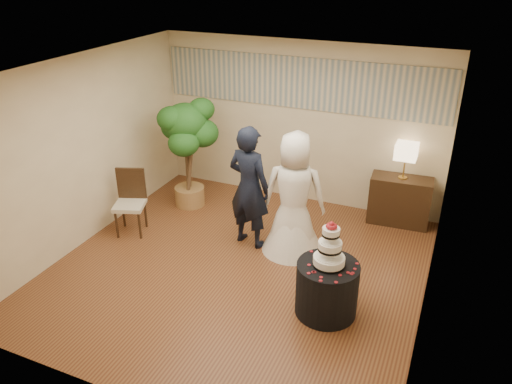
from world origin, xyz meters
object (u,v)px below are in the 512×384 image
at_px(groom, 249,187).
at_px(wedding_cake, 330,244).
at_px(bride, 294,194).
at_px(console, 399,201).
at_px(side_chair, 129,203).
at_px(ficus_tree, 187,153).
at_px(cake_table, 327,289).
at_px(table_lamp, 405,161).

bearing_deg(groom, wedding_cake, 155.06).
relative_size(bride, wedding_cake, 3.13).
bearing_deg(console, side_chair, -156.33).
height_order(ficus_tree, side_chair, ficus_tree).
distance_m(groom, wedding_cake, 1.91).
bearing_deg(ficus_tree, cake_table, -31.91).
bearing_deg(cake_table, wedding_cake, 90.00).
height_order(groom, console, groom).
relative_size(wedding_cake, table_lamp, 1.02).
distance_m(bride, ficus_tree, 2.27).
xyz_separation_m(bride, wedding_cake, (0.87, -1.20, 0.06)).
height_order(wedding_cake, side_chair, wedding_cake).
height_order(console, side_chair, side_chair).
relative_size(bride, table_lamp, 3.20).
bearing_deg(ficus_tree, table_lamp, 12.72).
relative_size(ficus_tree, side_chair, 1.89).
relative_size(console, side_chair, 0.94).
xyz_separation_m(cake_table, console, (0.45, 2.67, 0.06)).
xyz_separation_m(wedding_cake, ficus_tree, (-3.03, 1.89, -0.02)).
distance_m(cake_table, table_lamp, 2.81).
xyz_separation_m(table_lamp, side_chair, (-3.84, -2.00, -0.58)).
height_order(groom, cake_table, groom).
relative_size(console, ficus_tree, 0.50).
bearing_deg(console, groom, -146.02).
distance_m(wedding_cake, table_lamp, 2.71).
bearing_deg(console, bride, -135.77).
height_order(groom, wedding_cake, groom).
bearing_deg(wedding_cake, table_lamp, 80.36).
bearing_deg(wedding_cake, bride, 125.76).
bearing_deg(side_chair, table_lamp, 7.24).
bearing_deg(table_lamp, ficus_tree, -167.28).
distance_m(groom, ficus_tree, 1.68).
height_order(table_lamp, ficus_tree, ficus_tree).
xyz_separation_m(cake_table, wedding_cake, (0.00, 0.00, 0.64)).
bearing_deg(wedding_cake, cake_table, -90.00).
relative_size(groom, side_chair, 1.83).
bearing_deg(bride, groom, -5.05).
height_order(bride, wedding_cake, bride).
xyz_separation_m(groom, console, (1.99, 1.55, -0.54)).
relative_size(bride, cake_table, 2.43).
bearing_deg(table_lamp, groom, -142.16).
xyz_separation_m(cake_table, ficus_tree, (-3.03, 1.89, 0.62)).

